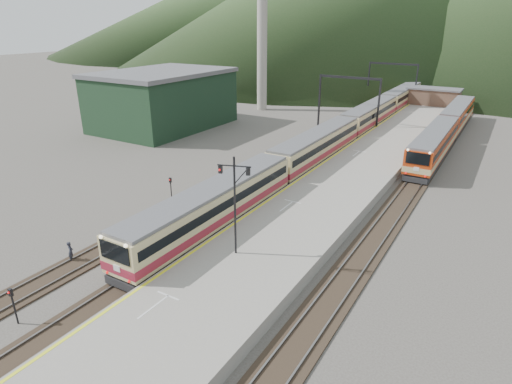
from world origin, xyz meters
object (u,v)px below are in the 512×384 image
Objects in this scene: second_train at (447,129)px; signal_mast at (235,196)px; worker at (71,252)px; main_train at (370,116)px.

second_train is 5.60× the size of signal_mast.
signal_mast is 12.34m from worker.
signal_mast is at bearing -99.70° from second_train.
signal_mast is at bearing -114.88° from worker.
main_train is at bearing 95.74° from signal_mast.
signal_mast is at bearing -84.26° from main_train.
second_train is at bearing -73.13° from worker.
second_train is 25.36× the size of worker.
signal_mast is (4.43, -44.13, 3.13)m from main_train.
signal_mast reaches higher than second_train.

